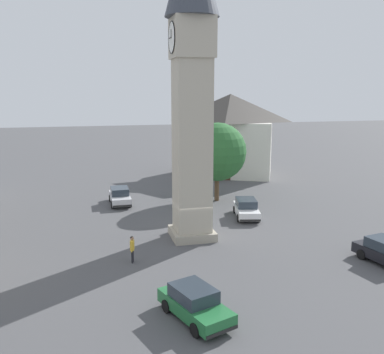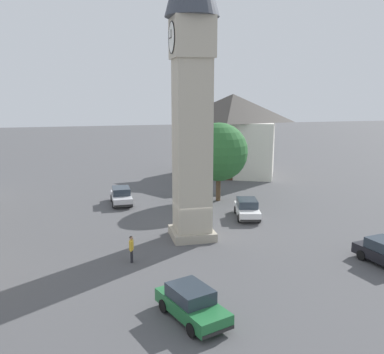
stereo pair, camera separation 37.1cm
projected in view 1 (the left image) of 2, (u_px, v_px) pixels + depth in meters
The scene contains 8 objects.
ground_plane at pixel (192, 237), 30.51m from camera, with size 200.00×200.00×0.00m, color #4C4C4F.
clock_tower at pixel (192, 53), 27.94m from camera, with size 3.59×3.59×21.74m.
car_blue_kerb at pixel (195, 303), 19.52m from camera, with size 4.45×2.97×1.53m.
car_silver_kerb at pixel (120, 196), 39.24m from camera, with size 4.16×1.87×1.53m.
car_white_side at pixel (246, 208), 35.16m from camera, with size 4.40×2.55×1.53m.
pedestrian at pixel (132, 247), 25.83m from camera, with size 0.54×0.31×1.69m.
tree at pixel (217, 152), 39.75m from camera, with size 5.48×5.48×7.44m.
building_corner_back at pixel (230, 134), 52.31m from camera, with size 11.46×12.85×9.91m.
Camera 1 is at (-28.15, 7.02, 10.38)m, focal length 39.76 mm.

